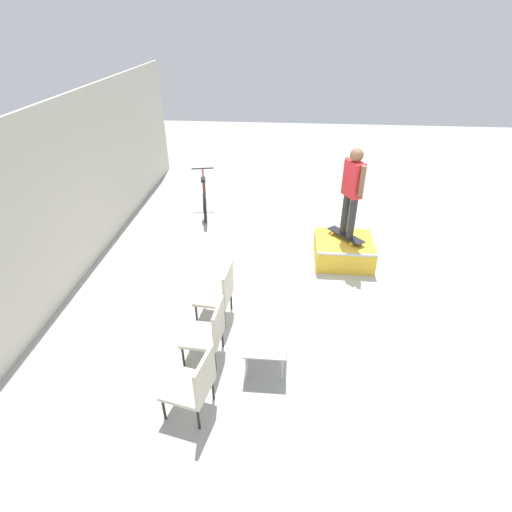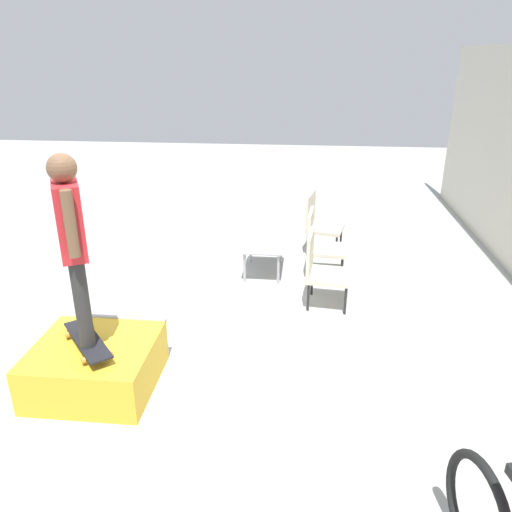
{
  "view_description": "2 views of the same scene",
  "coord_description": "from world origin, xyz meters",
  "views": [
    {
      "loc": [
        -5.57,
        0.65,
        4.17
      ],
      "look_at": [
        -0.27,
        1.1,
        0.86
      ],
      "focal_mm": 28.0,
      "sensor_mm": 36.0,
      "label": 1
    },
    {
      "loc": [
        4.81,
        1.39,
        2.9
      ],
      "look_at": [
        0.06,
        0.91,
        0.93
      ],
      "focal_mm": 35.0,
      "sensor_mm": 36.0,
      "label": 2
    }
  ],
  "objects": [
    {
      "name": "ground_plane",
      "position": [
        0.0,
        0.0,
        0.0
      ],
      "size": [
        24.0,
        24.0,
        0.0
      ],
      "primitive_type": "plane",
      "color": "#A8A8A3"
    },
    {
      "name": "house_wall_back",
      "position": [
        0.0,
        4.33,
        1.5
      ],
      "size": [
        12.0,
        0.06,
        3.0
      ],
      "color": "beige",
      "rests_on": "ground_plane"
    },
    {
      "name": "skate_ramp_box",
      "position": [
        1.11,
        -0.47,
        0.22
      ],
      "size": [
        1.04,
        1.08,
        0.46
      ],
      "color": "gold",
      "rests_on": "ground_plane"
    },
    {
      "name": "skateboard_on_ramp",
      "position": [
        1.17,
        -0.49,
        0.52
      ],
      "size": [
        0.74,
        0.67,
        0.07
      ],
      "rotation": [
        0.0,
        0.0,
        0.7
      ],
      "color": "black",
      "rests_on": "skate_ramp_box"
    },
    {
      "name": "person_skater",
      "position": [
        1.17,
        -0.49,
        1.5
      ],
      "size": [
        0.52,
        0.35,
        1.65
      ],
      "rotation": [
        0.0,
        0.0,
        0.48
      ],
      "color": "#2D2D2D",
      "rests_on": "skateboard_on_ramp"
    },
    {
      "name": "coffee_table",
      "position": [
        -1.61,
        0.85,
        0.38
      ],
      "size": [
        0.8,
        0.55,
        0.44
      ],
      "color": "#9E9EA3",
      "rests_on": "ground_plane"
    },
    {
      "name": "patio_chair_left",
      "position": [
        -2.5,
        1.62,
        0.49
      ],
      "size": [
        0.62,
        0.62,
        0.92
      ],
      "rotation": [
        0.0,
        0.0,
        2.93
      ],
      "color": "black",
      "rests_on": "ground_plane"
    },
    {
      "name": "patio_chair_center",
      "position": [
        -1.62,
        1.62,
        0.49
      ],
      "size": [
        0.56,
        0.56,
        0.92
      ],
      "rotation": [
        0.0,
        0.0,
        3.07
      ],
      "color": "black",
      "rests_on": "ground_plane"
    },
    {
      "name": "patio_chair_right",
      "position": [
        -0.75,
        1.62,
        0.49
      ],
      "size": [
        0.57,
        0.57,
        0.92
      ],
      "rotation": [
        0.0,
        0.0,
        3.04
      ],
      "color": "black",
      "rests_on": "ground_plane"
    },
    {
      "name": "bicycle",
      "position": [
        2.98,
        2.59,
        0.38
      ],
      "size": [
        1.64,
        0.54,
        0.98
      ],
      "rotation": [
        0.0,
        0.0,
        0.21
      ],
      "color": "black",
      "rests_on": "ground_plane"
    }
  ]
}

